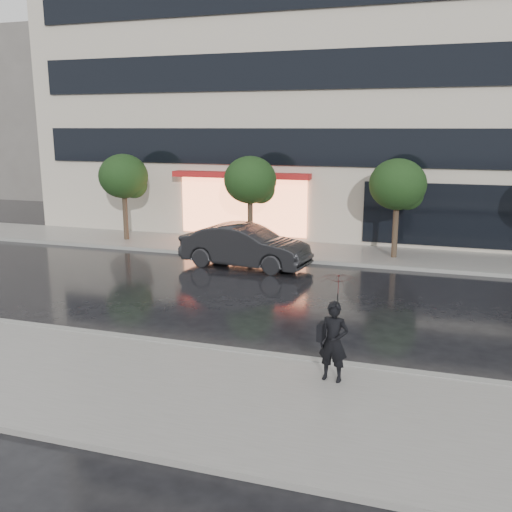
% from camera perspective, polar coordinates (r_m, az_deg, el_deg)
% --- Properties ---
extents(ground, '(120.00, 120.00, 0.00)m').
position_cam_1_polar(ground, '(14.38, -1.87, -8.25)').
color(ground, black).
rests_on(ground, ground).
extents(sidewalk_near, '(60.00, 4.50, 0.12)m').
position_cam_1_polar(sidewalk_near, '(11.61, -7.44, -13.40)').
color(sidewalk_near, slate).
rests_on(sidewalk_near, ground).
extents(sidewalk_far, '(60.00, 3.50, 0.12)m').
position_cam_1_polar(sidewalk_far, '(23.88, 6.46, 0.38)').
color(sidewalk_far, slate).
rests_on(sidewalk_far, ground).
extents(curb_near, '(60.00, 0.25, 0.14)m').
position_cam_1_polar(curb_near, '(13.49, -3.32, -9.41)').
color(curb_near, gray).
rests_on(curb_near, ground).
extents(curb_far, '(60.00, 0.25, 0.14)m').
position_cam_1_polar(curb_far, '(22.20, 5.55, -0.52)').
color(curb_far, gray).
rests_on(curb_far, ground).
extents(office_building, '(30.00, 12.76, 18.00)m').
position_cam_1_polar(office_building, '(31.17, 9.93, 19.70)').
color(office_building, '#B5A999').
rests_on(office_building, ground).
extents(bg_building_left, '(14.00, 10.00, 12.00)m').
position_cam_1_polar(bg_building_left, '(50.53, -22.83, 12.78)').
color(bg_building_left, '#59544F').
rests_on(bg_building_left, ground).
extents(tree_far_west, '(2.20, 2.20, 3.99)m').
position_cam_1_polar(tree_far_west, '(26.47, -12.97, 7.62)').
color(tree_far_west, '#33261C').
rests_on(tree_far_west, ground).
extents(tree_mid_west, '(2.20, 2.20, 3.99)m').
position_cam_1_polar(tree_mid_west, '(23.97, -0.43, 7.43)').
color(tree_mid_west, '#33261C').
rests_on(tree_mid_west, ground).
extents(tree_mid_east, '(2.20, 2.20, 3.99)m').
position_cam_1_polar(tree_mid_east, '(22.81, 14.13, 6.78)').
color(tree_mid_east, '#33261C').
rests_on(tree_mid_east, ground).
extents(parked_car, '(5.03, 2.25, 1.60)m').
position_cam_1_polar(parked_car, '(21.32, -1.09, 0.99)').
color(parked_car, black).
rests_on(parked_car, ground).
extents(pedestrian_with_umbrella, '(0.92, 0.94, 2.25)m').
position_cam_1_polar(pedestrian_with_umbrella, '(11.48, 7.98, -5.74)').
color(pedestrian_with_umbrella, black).
rests_on(pedestrian_with_umbrella, sidewalk_near).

